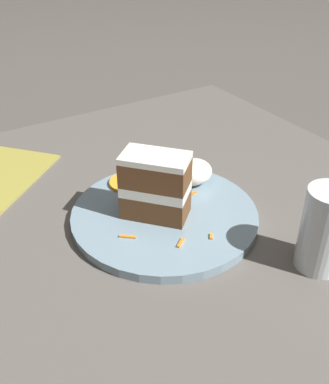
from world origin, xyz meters
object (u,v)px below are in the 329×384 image
at_px(plate, 164,215).
at_px(drinking_glass, 323,235).
at_px(cream_dollop, 193,172).
at_px(orange_garnish, 129,182).
at_px(cake_slice, 157,185).

xyz_separation_m(plate, drinking_glass, (0.12, -0.20, 0.04)).
height_order(cream_dollop, orange_garnish, cream_dollop).
distance_m(cake_slice, cream_dollop, 0.11).
height_order(plate, cream_dollop, cream_dollop).
distance_m(plate, orange_garnish, 0.10).
relative_size(cake_slice, drinking_glass, 0.92).
relative_size(plate, drinking_glass, 2.42).
relative_size(plate, cake_slice, 2.64).
distance_m(plate, cream_dollop, 0.10).
bearing_deg(plate, cream_dollop, 29.16).
xyz_separation_m(cake_slice, cream_dollop, (0.10, 0.05, -0.03)).
height_order(plate, drinking_glass, drinking_glass).
bearing_deg(cream_dollop, plate, -150.84).
relative_size(plate, cream_dollop, 4.33).
distance_m(plate, drinking_glass, 0.24).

